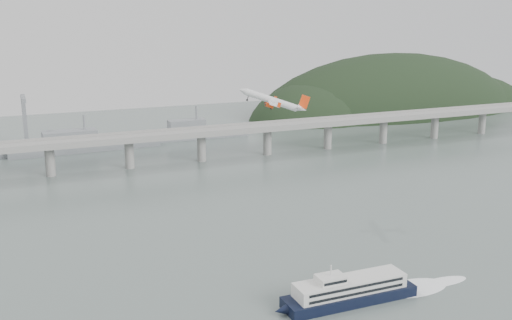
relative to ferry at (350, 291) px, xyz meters
name	(u,v)px	position (x,y,z in m)	size (l,w,h in m)	color
ground	(311,282)	(-5.21, 19.21, -4.22)	(900.00, 900.00, 0.00)	#576461
bridge	(171,139)	(-6.36, 219.21, 13.43)	(800.00, 22.00, 23.90)	gray
headland	(401,127)	(279.97, 350.96, -23.56)	(365.00, 155.00, 156.00)	black
ferry	(350,291)	(0.00, 0.00, 0.00)	(82.31, 14.51, 15.55)	black
airliner	(273,101)	(6.49, 81.63, 57.07)	(32.07, 30.13, 13.07)	silver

